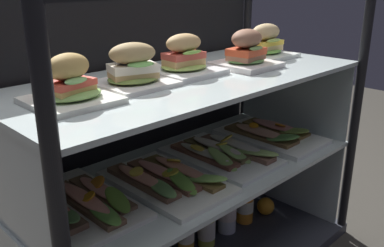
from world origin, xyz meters
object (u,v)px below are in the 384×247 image
object	(u,v)px
plated_roll_sandwich_far_left	(246,53)
open_sandwich_tray_right_of_center	(223,153)
plated_roll_sandwich_near_left_corner	(70,86)
juice_bottle_tucked_behind	(207,222)
plated_roll_sandwich_mid_right	(265,45)
juice_bottle_front_left_end	(245,203)
open_sandwich_tray_left_of_center	(79,204)
open_sandwich_tray_mid_right	(271,134)
plated_roll_sandwich_near_right_corner	(183,60)
juice_bottle_back_right	(186,232)
juice_bottle_front_middle	(227,209)
plated_roll_sandwich_left_of_center	(133,69)
orange_fruit_beside_bottles	(265,206)
open_sandwich_tray_far_left	(167,179)

from	to	relation	value
plated_roll_sandwich_far_left	open_sandwich_tray_right_of_center	xyz separation A→B (m)	(-0.08, 0.02, -0.34)
plated_roll_sandwich_near_left_corner	open_sandwich_tray_right_of_center	distance (m)	0.64
juice_bottle_tucked_behind	plated_roll_sandwich_mid_right	bearing A→B (deg)	1.30
plated_roll_sandwich_mid_right	open_sandwich_tray_right_of_center	size ratio (longest dim) A/B	0.49
juice_bottle_front_left_end	open_sandwich_tray_left_of_center	bearing A→B (deg)	-179.67
open_sandwich_tray_right_of_center	open_sandwich_tray_mid_right	size ratio (longest dim) A/B	1.00
open_sandwich_tray_right_of_center	open_sandwich_tray_mid_right	bearing A→B (deg)	-2.43
plated_roll_sandwich_mid_right	open_sandwich_tray_right_of_center	distance (m)	0.44
plated_roll_sandwich_near_right_corner	open_sandwich_tray_mid_right	distance (m)	0.53
open_sandwich_tray_left_of_center	juice_bottle_back_right	xyz separation A→B (m)	(0.40, 0.00, -0.27)
open_sandwich_tray_right_of_center	juice_bottle_front_middle	bearing A→B (deg)	28.17
plated_roll_sandwich_left_of_center	juice_bottle_back_right	world-z (taller)	plated_roll_sandwich_left_of_center
juice_bottle_tucked_behind	plated_roll_sandwich_left_of_center	bearing A→B (deg)	-179.53
plated_roll_sandwich_left_of_center	juice_bottle_front_left_end	size ratio (longest dim) A/B	0.90
juice_bottle_tucked_behind	juice_bottle_front_middle	xyz separation A→B (m)	(0.12, 0.01, 0.00)
plated_roll_sandwich_mid_right	open_sandwich_tray_left_of_center	world-z (taller)	plated_roll_sandwich_mid_right
juice_bottle_front_left_end	plated_roll_sandwich_far_left	bearing A→B (deg)	-150.93
plated_roll_sandwich_left_of_center	juice_bottle_front_left_end	bearing A→B (deg)	0.25
juice_bottle_back_right	orange_fruit_beside_bottles	distance (m)	0.45
plated_roll_sandwich_near_left_corner	plated_roll_sandwich_far_left	bearing A→B (deg)	-2.62
juice_bottle_tucked_behind	juice_bottle_front_left_end	distance (m)	0.23
plated_roll_sandwich_far_left	orange_fruit_beside_bottles	distance (m)	0.71
plated_roll_sandwich_mid_right	orange_fruit_beside_bottles	xyz separation A→B (m)	(0.02, -0.03, -0.67)
plated_roll_sandwich_far_left	open_sandwich_tray_right_of_center	distance (m)	0.35
plated_roll_sandwich_left_of_center	open_sandwich_tray_right_of_center	distance (m)	0.47
plated_roll_sandwich_left_of_center	juice_bottle_front_middle	distance (m)	0.75
open_sandwich_tray_left_of_center	juice_bottle_tucked_behind	bearing A→B (deg)	0.50
juice_bottle_back_right	juice_bottle_tucked_behind	bearing A→B (deg)	1.79
plated_roll_sandwich_mid_right	open_sandwich_tray_mid_right	xyz separation A→B (m)	(-0.02, -0.06, -0.33)
plated_roll_sandwich_near_left_corner	plated_roll_sandwich_near_right_corner	world-z (taller)	plated_roll_sandwich_near_right_corner
plated_roll_sandwich_near_left_corner	juice_bottle_tucked_behind	size ratio (longest dim) A/B	0.78
open_sandwich_tray_left_of_center	open_sandwich_tray_right_of_center	size ratio (longest dim) A/B	1.00
open_sandwich_tray_right_of_center	juice_bottle_back_right	distance (m)	0.31
orange_fruit_beside_bottles	juice_bottle_front_middle	bearing A→B (deg)	171.32
plated_roll_sandwich_far_left	open_sandwich_tray_right_of_center	size ratio (longest dim) A/B	0.48
plated_roll_sandwich_far_left	open_sandwich_tray_far_left	distance (m)	0.49
open_sandwich_tray_left_of_center	juice_bottle_front_left_end	xyz separation A→B (m)	(0.73, 0.00, -0.29)
open_sandwich_tray_right_of_center	juice_bottle_front_left_end	distance (m)	0.36
open_sandwich_tray_far_left	juice_bottle_tucked_behind	xyz separation A→B (m)	(0.24, 0.06, -0.28)
juice_bottle_back_right	orange_fruit_beside_bottles	bearing A→B (deg)	-3.00
open_sandwich_tray_mid_right	plated_roll_sandwich_far_left	bearing A→B (deg)	-177.25
plated_roll_sandwich_mid_right	open_sandwich_tray_left_of_center	xyz separation A→B (m)	(-0.82, -0.01, -0.33)
plated_roll_sandwich_far_left	juice_bottle_back_right	xyz separation A→B (m)	(-0.22, 0.06, -0.61)
plated_roll_sandwich_left_of_center	open_sandwich_tray_mid_right	world-z (taller)	plated_roll_sandwich_left_of_center
open_sandwich_tray_far_left	juice_bottle_back_right	size ratio (longest dim) A/B	1.58
open_sandwich_tray_left_of_center	orange_fruit_beside_bottles	size ratio (longest dim) A/B	5.36
plated_roll_sandwich_left_of_center	juice_bottle_front_left_end	distance (m)	0.82
juice_bottle_tucked_behind	orange_fruit_beside_bottles	xyz separation A→B (m)	(0.33, -0.03, -0.06)
orange_fruit_beside_bottles	juice_bottle_tucked_behind	bearing A→B (deg)	175.43
plated_roll_sandwich_near_left_corner	juice_bottle_back_right	xyz separation A→B (m)	(0.41, 0.03, -0.60)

